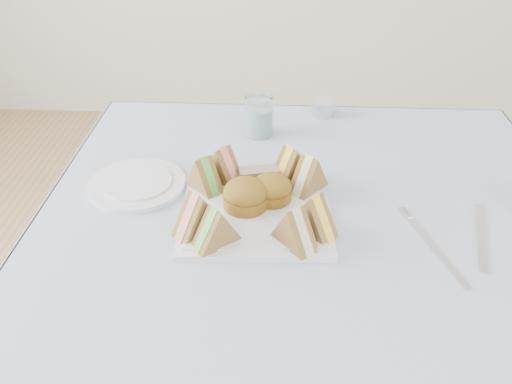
{
  "coord_description": "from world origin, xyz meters",
  "views": [
    {
      "loc": [
        -0.05,
        -0.8,
        1.34
      ],
      "look_at": [
        -0.1,
        0.02,
        0.8
      ],
      "focal_mm": 38.0,
      "sensor_mm": 36.0,
      "label": 1
    }
  ],
  "objects": [
    {
      "name": "sandwich_bl_a",
      "position": [
        -0.2,
        0.08,
        0.79
      ],
      "size": [
        0.08,
        0.09,
        0.07
      ],
      "primitive_type": null,
      "rotation": [
        0.0,
        0.0,
        2.3
      ],
      "color": "#A17C3D",
      "rests_on": "serving_plate"
    },
    {
      "name": "pastry_slice",
      "position": [
        -0.1,
        0.1,
        0.78
      ],
      "size": [
        0.08,
        0.05,
        0.04
      ],
      "primitive_type": "cube",
      "rotation": [
        0.0,
        0.0,
        0.23
      ],
      "color": "tan",
      "rests_on": "serving_plate"
    },
    {
      "name": "sandwich_fr_a",
      "position": [
        0.0,
        -0.04,
        0.8
      ],
      "size": [
        0.09,
        0.09,
        0.08
      ],
      "primitive_type": null,
      "rotation": [
        0.0,
        0.0,
        -0.75
      ],
      "color": "#A17C3D",
      "rests_on": "serving_plate"
    },
    {
      "name": "scone_right",
      "position": [
        -0.07,
        0.05,
        0.78
      ],
      "size": [
        0.1,
        0.1,
        0.05
      ],
      "primitive_type": "cylinder",
      "rotation": [
        0.0,
        0.0,
        0.5
      ],
      "color": "brown",
      "rests_on": "serving_plate"
    },
    {
      "name": "scone_left",
      "position": [
        -0.12,
        0.03,
        0.79
      ],
      "size": [
        0.09,
        0.09,
        0.06
      ],
      "primitive_type": "cylinder",
      "rotation": [
        0.0,
        0.0,
        0.14
      ],
      "color": "brown",
      "rests_on": "serving_plate"
    },
    {
      "name": "sandwich_fr_b",
      "position": [
        -0.03,
        -0.08,
        0.8
      ],
      "size": [
        0.08,
        0.09,
        0.07
      ],
      "primitive_type": null,
      "rotation": [
        0.0,
        0.0,
        -0.86
      ],
      "color": "#A17C3D",
      "rests_on": "serving_plate"
    },
    {
      "name": "fork",
      "position": [
        0.21,
        -0.07,
        0.75
      ],
      "size": [
        0.07,
        0.19,
        0.0
      ],
      "primitive_type": "cube",
      "rotation": [
        0.0,
        0.0,
        0.3
      ],
      "color": "silver",
      "rests_on": "tablecloth"
    },
    {
      "name": "sandwich_fl_b",
      "position": [
        -0.16,
        -0.08,
        0.79
      ],
      "size": [
        0.09,
        0.08,
        0.07
      ],
      "primitive_type": null,
      "rotation": [
        0.0,
        0.0,
        0.68
      ],
      "color": "#A17C3D",
      "rests_on": "serving_plate"
    },
    {
      "name": "table",
      "position": [
        0.0,
        0.0,
        0.37
      ],
      "size": [
        0.9,
        0.9,
        0.74
      ],
      "primitive_type": "cube",
      "color": "brown",
      "rests_on": "floor"
    },
    {
      "name": "sandwich_br_a",
      "position": [
        -0.0,
        0.09,
        0.8
      ],
      "size": [
        0.08,
        0.09,
        0.08
      ],
      "primitive_type": null,
      "rotation": [
        0.0,
        0.0,
        -2.23
      ],
      "color": "#A17C3D",
      "rests_on": "serving_plate"
    },
    {
      "name": "knife",
      "position": [
        0.3,
        -0.03,
        0.75
      ],
      "size": [
        0.06,
        0.2,
        0.0
      ],
      "primitive_type": "cube",
      "rotation": [
        0.0,
        0.0,
        -0.24
      ],
      "color": "silver",
      "rests_on": "tablecloth"
    },
    {
      "name": "serving_plate",
      "position": [
        -0.1,
        0.02,
        0.75
      ],
      "size": [
        0.28,
        0.28,
        0.01
      ],
      "primitive_type": "cube",
      "rotation": [
        0.0,
        0.0,
        0.04
      ],
      "color": "silver",
      "rests_on": "tablecloth"
    },
    {
      "name": "sandwich_br_b",
      "position": [
        -0.04,
        0.12,
        0.8
      ],
      "size": [
        0.09,
        0.09,
        0.08
      ],
      "primitive_type": null,
      "rotation": [
        0.0,
        0.0,
        -2.35
      ],
      "color": "#A17C3D",
      "rests_on": "serving_plate"
    },
    {
      "name": "sandwich_fl_a",
      "position": [
        -0.2,
        -0.05,
        0.8
      ],
      "size": [
        0.09,
        0.09,
        0.08
      ],
      "primitive_type": null,
      "rotation": [
        0.0,
        0.0,
        0.8
      ],
      "color": "#A17C3D",
      "rests_on": "serving_plate"
    },
    {
      "name": "side_plate",
      "position": [
        -0.34,
        0.1,
        0.75
      ],
      "size": [
        0.23,
        0.23,
        0.01
      ],
      "primitive_type": "cylinder",
      "rotation": [
        0.0,
        0.0,
        0.23
      ],
      "color": "silver",
      "rests_on": "tablecloth"
    },
    {
      "name": "sandwich_bl_b",
      "position": [
        -0.17,
        0.12,
        0.8
      ],
      "size": [
        0.09,
        0.09,
        0.08
      ],
      "primitive_type": null,
      "rotation": [
        0.0,
        0.0,
        2.42
      ],
      "color": "#A17C3D",
      "rests_on": "serving_plate"
    },
    {
      "name": "tea_strainer",
      "position": [
        0.05,
        0.46,
        0.76
      ],
      "size": [
        0.07,
        0.07,
        0.04
      ],
      "primitive_type": "cylinder",
      "rotation": [
        0.0,
        0.0,
        0.03
      ],
      "color": "silver",
      "rests_on": "tablecloth"
    },
    {
      "name": "tablecloth",
      "position": [
        0.0,
        0.0,
        0.74
      ],
      "size": [
        1.02,
        1.02,
        0.01
      ],
      "primitive_type": "cube",
      "color": "silver",
      "rests_on": "table"
    },
    {
      "name": "water_glass",
      "position": [
        -0.11,
        0.34,
        0.79
      ],
      "size": [
        0.07,
        0.07,
        0.09
      ],
      "primitive_type": "cylinder",
      "rotation": [
        0.0,
        0.0,
        -0.16
      ],
      "color": "white",
      "rests_on": "tablecloth"
    }
  ]
}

